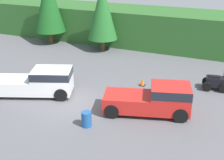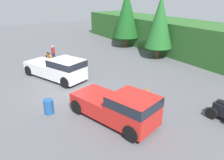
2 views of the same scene
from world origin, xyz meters
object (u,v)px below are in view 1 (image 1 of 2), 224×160
object	(u,v)px
traffic_cone	(142,82)
steel_barrel	(86,119)
quad_atv	(215,83)
pickup_truck_second	(38,81)
pickup_truck_red	(155,98)

from	to	relation	value
traffic_cone	steel_barrel	xyz separation A→B (m)	(-0.95, -6.83, 0.19)
quad_atv	traffic_cone	distance (m)	5.20
pickup_truck_second	quad_atv	world-z (taller)	pickup_truck_second
pickup_truck_red	traffic_cone	size ratio (longest dim) A/B	10.01
pickup_truck_red	pickup_truck_second	bearing A→B (deg)	167.99
quad_atv	steel_barrel	xyz separation A→B (m)	(-5.93, -8.31, -0.07)
traffic_cone	steel_barrel	size ratio (longest dim) A/B	0.62
pickup_truck_red	quad_atv	world-z (taller)	pickup_truck_red
pickup_truck_second	steel_barrel	xyz separation A→B (m)	(5.05, -2.37, -0.55)
pickup_truck_red	quad_atv	bearing A→B (deg)	44.21
traffic_cone	pickup_truck_second	bearing A→B (deg)	-143.39
pickup_truck_second	traffic_cone	size ratio (longest dim) A/B	11.05
quad_atv	steel_barrel	size ratio (longest dim) A/B	2.25
traffic_cone	steel_barrel	distance (m)	6.90
steel_barrel	traffic_cone	bearing A→B (deg)	82.09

